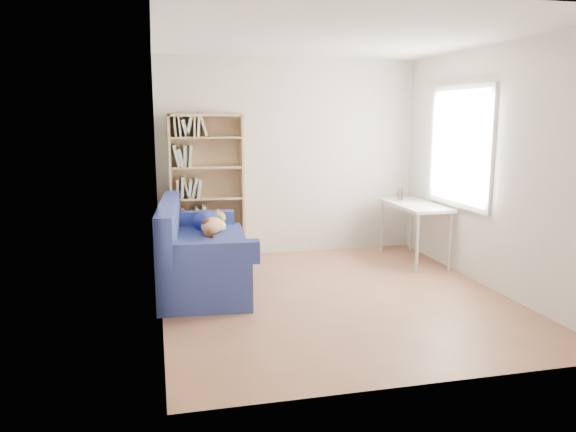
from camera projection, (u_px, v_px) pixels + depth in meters
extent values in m
plane|color=#8F5A40|center=(334.00, 296.00, 5.85)|extent=(4.00, 4.00, 0.00)
cube|color=silver|center=(289.00, 158.00, 7.54)|extent=(3.50, 0.04, 2.60)
cube|color=silver|center=(430.00, 202.00, 3.71)|extent=(3.50, 0.04, 2.60)
cube|color=silver|center=(157.00, 177.00, 5.22)|extent=(0.04, 4.00, 2.60)
cube|color=silver|center=(491.00, 168.00, 6.02)|extent=(0.04, 4.00, 2.60)
cube|color=white|center=(338.00, 37.00, 5.39)|extent=(3.50, 4.00, 0.04)
cube|color=white|center=(462.00, 147.00, 6.56)|extent=(0.01, 1.20, 1.30)
cube|color=navy|center=(204.00, 265.00, 6.17)|extent=(1.05, 1.98, 0.48)
cube|color=navy|center=(169.00, 224.00, 6.01)|extent=(0.32, 1.92, 0.47)
cube|color=navy|center=(197.00, 220.00, 6.95)|extent=(0.92, 0.24, 0.21)
cube|color=navy|center=(211.00, 253.00, 5.28)|extent=(0.92, 0.24, 0.21)
cube|color=navy|center=(205.00, 242.00, 6.13)|extent=(1.02, 1.83, 0.05)
ellipsoid|color=navy|center=(207.00, 222.00, 6.69)|extent=(0.34, 0.37, 0.25)
ellipsoid|color=#B44B14|center=(212.00, 226.00, 6.42)|extent=(0.36, 0.49, 0.18)
ellipsoid|color=silver|center=(216.00, 225.00, 6.56)|extent=(0.19, 0.22, 0.11)
ellipsoid|color=black|center=(210.00, 223.00, 6.36)|extent=(0.20, 0.25, 0.09)
sphere|color=#B44B14|center=(211.00, 217.00, 6.72)|extent=(0.16, 0.16, 0.16)
cone|color=#B44B14|center=(209.00, 211.00, 6.74)|extent=(0.08, 0.08, 0.08)
cone|color=#B44B14|center=(209.00, 212.00, 6.67)|extent=(0.07, 0.08, 0.08)
cylinder|color=#29CF55|center=(211.00, 220.00, 6.65)|extent=(0.13, 0.08, 0.12)
cylinder|color=black|center=(213.00, 233.00, 6.18)|extent=(0.05, 0.17, 0.06)
cube|color=tan|center=(171.00, 189.00, 7.08)|extent=(0.03, 0.29, 1.88)
cube|color=tan|center=(242.00, 187.00, 7.29)|extent=(0.03, 0.29, 1.88)
cube|color=tan|center=(205.00, 115.00, 7.02)|extent=(0.94, 0.29, 0.03)
cube|color=tan|center=(209.00, 258.00, 7.35)|extent=(0.94, 0.29, 0.03)
cube|color=tan|center=(206.00, 187.00, 7.31)|extent=(0.94, 0.02, 1.88)
cube|color=silver|center=(415.00, 205.00, 7.18)|extent=(0.54, 1.17, 0.04)
cylinder|color=silver|center=(411.00, 225.00, 7.80)|extent=(0.04, 0.04, 0.71)
cylinder|color=silver|center=(450.00, 242.00, 6.78)|extent=(0.04, 0.04, 0.71)
cylinder|color=silver|center=(382.00, 226.00, 7.71)|extent=(0.04, 0.04, 0.71)
cylinder|color=silver|center=(417.00, 244.00, 6.68)|extent=(0.04, 0.04, 0.71)
cylinder|color=white|center=(400.00, 196.00, 7.47)|extent=(0.08, 0.08, 0.10)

